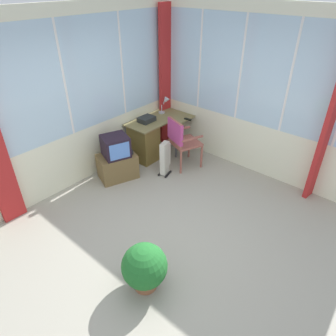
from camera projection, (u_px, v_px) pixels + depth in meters
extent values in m
cube|color=#9E9A8A|center=(171.00, 236.00, 4.26)|extent=(5.50, 5.11, 0.06)
cube|color=#EAE9C8|center=(77.00, 157.00, 5.14)|extent=(4.50, 0.06, 0.91)
cube|color=silver|center=(63.00, 81.00, 4.44)|extent=(4.41, 0.06, 1.68)
cube|color=#EAE9C8|center=(50.00, 9.00, 3.94)|extent=(4.50, 0.06, 0.18)
cube|color=white|center=(63.00, 81.00, 4.44)|extent=(0.04, 0.07, 1.68)
cube|color=white|center=(121.00, 66.00, 5.16)|extent=(0.04, 0.07, 1.68)
cube|color=#EAE9C8|center=(253.00, 147.00, 5.45)|extent=(0.06, 4.11, 0.91)
cube|color=silver|center=(265.00, 74.00, 4.76)|extent=(0.06, 4.03, 1.68)
cube|color=#EAE9C8|center=(277.00, 7.00, 4.25)|extent=(0.06, 4.11, 0.18)
cube|color=white|center=(291.00, 79.00, 4.53)|extent=(0.07, 0.04, 1.68)
cube|color=white|center=(242.00, 69.00, 4.98)|extent=(0.07, 0.04, 1.68)
cube|color=white|center=(201.00, 62.00, 5.43)|extent=(0.07, 0.04, 1.68)
cube|color=#B42625|center=(166.00, 79.00, 5.97)|extent=(0.33, 0.08, 2.67)
cube|color=#B42625|center=(332.00, 119.00, 4.31)|extent=(0.33, 0.11, 2.67)
cube|color=olive|center=(156.00, 119.00, 5.85)|extent=(1.23, 0.58, 0.02)
cube|color=olive|center=(182.00, 119.00, 5.85)|extent=(0.58, 0.20, 0.02)
cube|color=brown|center=(143.00, 143.00, 5.80)|extent=(0.40, 0.54, 0.69)
cylinder|color=#4C4C51|center=(176.00, 141.00, 5.85)|extent=(0.04, 0.04, 0.70)
cylinder|color=#4C4C51|center=(127.00, 142.00, 5.81)|extent=(0.04, 0.04, 0.70)
cylinder|color=#B2B7BC|center=(162.00, 112.00, 6.09)|extent=(0.13, 0.13, 0.02)
cylinder|color=#B2B7BC|center=(162.00, 108.00, 6.04)|extent=(0.02, 0.02, 0.15)
cylinder|color=#B2B7BC|center=(164.00, 101.00, 5.98)|extent=(0.03, 0.07, 0.14)
cone|color=#B2B7BC|center=(168.00, 99.00, 5.97)|extent=(0.14, 0.14, 0.12)
cube|color=black|center=(188.00, 119.00, 5.79)|extent=(0.06, 0.15, 0.02)
cube|color=#242727|center=(147.00, 119.00, 5.71)|extent=(0.30, 0.23, 0.09)
cylinder|color=#9B5547|center=(201.00, 157.00, 5.60)|extent=(0.04, 0.04, 0.45)
cylinder|color=#9B5547|center=(189.00, 147.00, 5.93)|extent=(0.04, 0.04, 0.45)
cylinder|color=#9B5547|center=(181.00, 163.00, 5.43)|extent=(0.04, 0.04, 0.45)
cylinder|color=#9B5547|center=(169.00, 152.00, 5.75)|extent=(0.04, 0.04, 0.45)
cube|color=#9B5547|center=(186.00, 143.00, 5.55)|extent=(0.62, 0.62, 0.04)
cube|color=#9B5547|center=(175.00, 133.00, 5.32)|extent=(0.19, 0.42, 0.46)
cube|color=#BB4184|center=(175.00, 131.00, 5.31)|extent=(0.22, 0.45, 0.39)
cube|color=#9B5547|center=(192.00, 139.00, 5.29)|extent=(0.42, 0.19, 0.03)
cube|color=#9B5547|center=(180.00, 129.00, 5.61)|extent=(0.42, 0.19, 0.03)
cube|color=brown|center=(118.00, 166.00, 5.33)|extent=(0.76, 0.64, 0.44)
cube|color=black|center=(115.00, 146.00, 5.11)|extent=(0.54, 0.52, 0.36)
cube|color=#5A8ADF|center=(120.00, 151.00, 4.96)|extent=(0.32, 0.13, 0.28)
cube|color=#262628|center=(124.00, 152.00, 5.25)|extent=(0.32, 0.30, 0.07)
cube|color=silver|center=(162.00, 160.00, 5.28)|extent=(0.04, 0.10, 0.61)
cube|color=silver|center=(163.00, 159.00, 5.31)|extent=(0.04, 0.10, 0.61)
cube|color=silver|center=(165.00, 158.00, 5.34)|extent=(0.04, 0.10, 0.61)
cube|color=silver|center=(166.00, 157.00, 5.37)|extent=(0.04, 0.10, 0.61)
cube|color=silver|center=(167.00, 156.00, 5.40)|extent=(0.04, 0.10, 0.61)
cube|color=black|center=(168.00, 174.00, 5.49)|extent=(0.23, 0.09, 0.03)
cube|color=black|center=(161.00, 172.00, 5.54)|extent=(0.23, 0.09, 0.03)
cube|color=silver|center=(168.00, 154.00, 5.42)|extent=(0.07, 0.10, 0.43)
cylinder|color=#945839|center=(145.00, 281.00, 3.50)|extent=(0.26, 0.26, 0.14)
sphere|color=#206929|center=(144.00, 266.00, 3.36)|extent=(0.52, 0.52, 0.52)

